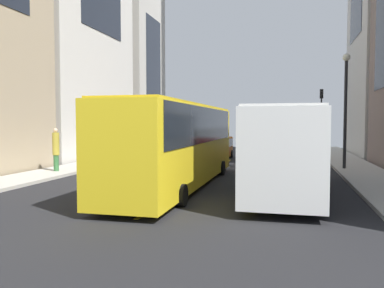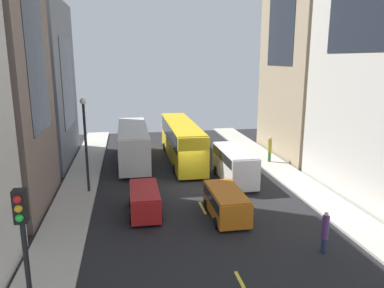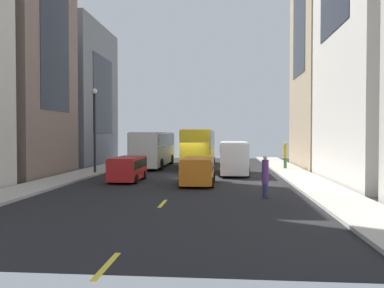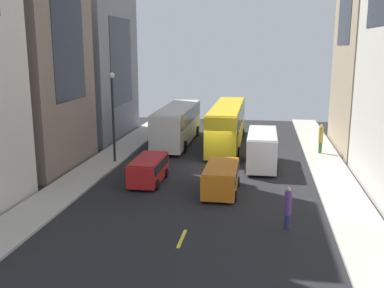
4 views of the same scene
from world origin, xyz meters
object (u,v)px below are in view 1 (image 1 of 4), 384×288
(city_bus_white, at_px, (284,142))
(car_red_1, at_px, (280,149))
(car_orange_0, at_px, (217,146))
(delivery_van_white, at_px, (162,143))
(streetcar_yellow, at_px, (180,138))
(pedestrian_crossing_near, at_px, (187,141))
(traffic_light_near_corner, at_px, (321,108))
(pedestrian_crossing_mid, at_px, (56,148))

(city_bus_white, relative_size, car_red_1, 2.61)
(car_orange_0, bearing_deg, delivery_van_white, 69.35)
(streetcar_yellow, height_order, car_orange_0, streetcar_yellow)
(car_orange_0, height_order, pedestrian_crossing_near, pedestrian_crossing_near)
(city_bus_white, height_order, car_red_1, city_bus_white)
(city_bus_white, bearing_deg, traffic_light_near_corner, -97.75)
(car_orange_0, relative_size, pedestrian_crossing_mid, 1.90)
(streetcar_yellow, height_order, car_red_1, streetcar_yellow)
(city_bus_white, bearing_deg, pedestrian_crossing_near, -63.88)
(car_red_1, bearing_deg, pedestrian_crossing_near, -36.24)
(pedestrian_crossing_mid, bearing_deg, car_orange_0, 153.06)
(city_bus_white, distance_m, car_red_1, 11.99)
(car_red_1, xyz_separation_m, traffic_light_near_corner, (-3.66, -11.94, 3.31))
(city_bus_white, bearing_deg, delivery_van_white, -42.45)
(car_orange_0, bearing_deg, city_bus_white, 111.51)
(delivery_van_white, bearing_deg, car_red_1, -145.27)
(car_orange_0, height_order, car_red_1, car_orange_0)
(streetcar_yellow, bearing_deg, traffic_light_near_corner, -107.98)
(delivery_van_white, bearing_deg, car_orange_0, -110.65)
(city_bus_white, height_order, traffic_light_near_corner, traffic_light_near_corner)
(delivery_van_white, xyz_separation_m, pedestrian_crossing_near, (1.31, -11.22, -0.40))
(streetcar_yellow, distance_m, car_orange_0, 13.31)
(pedestrian_crossing_near, bearing_deg, car_red_1, 127.83)
(pedestrian_crossing_near, height_order, traffic_light_near_corner, traffic_light_near_corner)
(streetcar_yellow, xyz_separation_m, pedestrian_crossing_mid, (7.77, -2.48, -0.72))
(streetcar_yellow, bearing_deg, city_bus_white, 179.71)
(car_red_1, bearing_deg, traffic_light_near_corner, -107.04)
(streetcar_yellow, bearing_deg, pedestrian_crossing_near, -76.32)
(car_orange_0, xyz_separation_m, pedestrian_crossing_near, (3.68, -4.91, 0.12))
(delivery_van_white, bearing_deg, streetcar_yellow, 114.17)
(streetcar_yellow, distance_m, pedestrian_crossing_mid, 8.19)
(traffic_light_near_corner, bearing_deg, pedestrian_crossing_near, 25.17)
(delivery_van_white, relative_size, car_red_1, 1.41)
(city_bus_white, distance_m, car_orange_0, 14.29)
(pedestrian_crossing_near, bearing_deg, city_bus_white, 100.19)
(car_orange_0, distance_m, pedestrian_crossing_mid, 12.86)
(pedestrian_crossing_near, distance_m, pedestrian_crossing_mid, 16.02)
(delivery_van_white, relative_size, pedestrian_crossing_mid, 2.55)
(delivery_van_white, distance_m, traffic_light_near_corner, 20.30)
(city_bus_white, distance_m, pedestrian_crossing_near, 20.26)
(traffic_light_near_corner, bearing_deg, car_red_1, 72.96)
(streetcar_yellow, bearing_deg, car_orange_0, -86.82)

